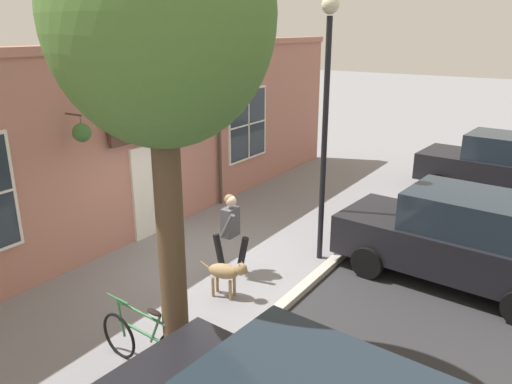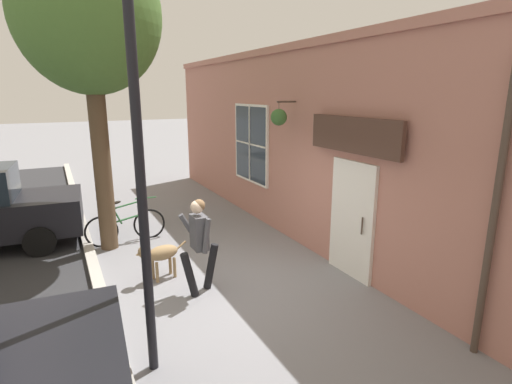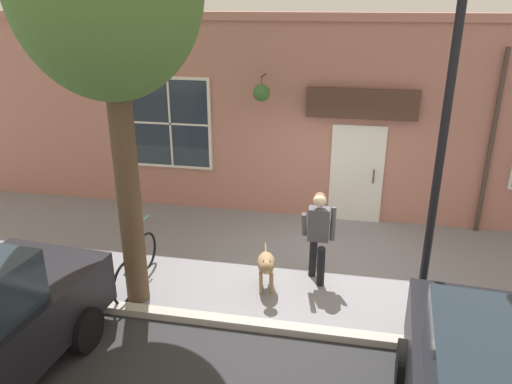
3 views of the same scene
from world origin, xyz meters
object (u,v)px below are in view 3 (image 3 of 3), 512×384
at_px(pedestrian_walking, 318,230).
at_px(street_lamp, 448,105).
at_px(leaning_bicycle, 136,264).
at_px(dog_on_leash, 266,265).

distance_m(pedestrian_walking, street_lamp, 3.03).
relative_size(leaning_bicycle, street_lamp, 0.34).
bearing_deg(pedestrian_walking, leaning_bicycle, -76.71).
xyz_separation_m(dog_on_leash, street_lamp, (0.66, 2.32, 2.82)).
bearing_deg(dog_on_leash, pedestrian_walking, 121.60).
xyz_separation_m(leaning_bicycle, street_lamp, (0.45, 4.49, 2.92)).
height_order(dog_on_leash, street_lamp, street_lamp).
distance_m(pedestrian_walking, dog_on_leash, 1.03).
xyz_separation_m(dog_on_leash, leaning_bicycle, (0.22, -2.17, -0.10)).
relative_size(dog_on_leash, leaning_bicycle, 0.55).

